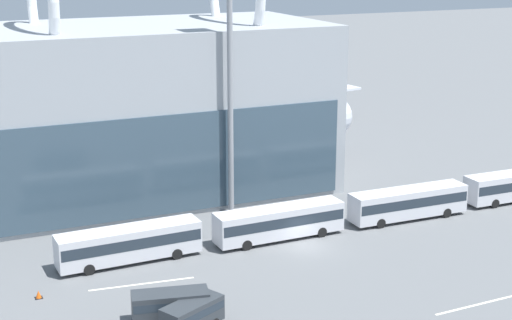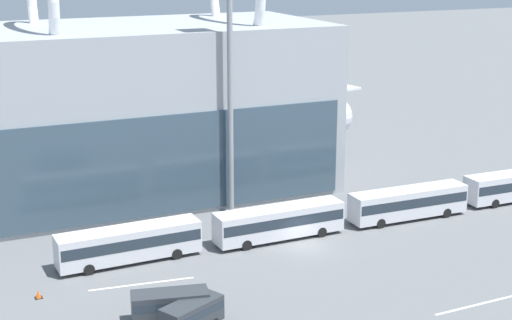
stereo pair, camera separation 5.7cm
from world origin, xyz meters
name	(u,v)px [view 1 (the left image)]	position (x,y,z in m)	size (l,w,h in m)	color
ground_plane	(307,247)	(0.00, 0.00, 0.00)	(440.00, 440.00, 0.00)	slate
airliner_at_gate_far	(256,96)	(14.64, 44.51, 5.76)	(41.04, 40.01, 13.75)	silver
shuttle_bus_0	(129,242)	(-16.29, 3.34, 1.92)	(13.13, 3.12, 3.26)	silver
shuttle_bus_1	(279,221)	(-1.50, 2.93, 1.92)	(13.10, 2.95, 3.26)	silver
shuttle_bus_2	(408,201)	(13.29, 2.72, 1.92)	(13.09, 2.90, 3.26)	silver
service_van_foreground	(170,304)	(-16.55, -9.30, 1.44)	(6.13, 3.31, 2.45)	#2D3338
service_van_crossing	(192,313)	(-15.47, -11.19, 1.33)	(5.32, 3.98, 2.26)	#2D3338
floodlight_mast	(230,23)	(-2.70, 12.28, 20.09)	(3.13, 3.13, 28.25)	gray
lane_stripe_1	(142,284)	(-16.63, -1.74, 0.00)	(8.93, 0.25, 0.01)	silver
lane_stripe_3	(170,296)	(-15.19, -4.97, 0.00)	(6.13, 0.25, 0.01)	silver
lane_stripe_4	(484,303)	(7.35, -16.47, 0.00)	(9.56, 0.25, 0.01)	silver
traffic_cone_0	(39,294)	(-25.06, -0.95, 0.32)	(0.63, 0.63, 0.66)	black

